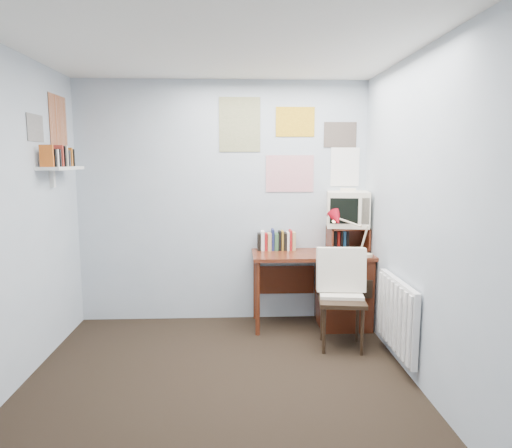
{
  "coord_description": "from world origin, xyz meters",
  "views": [
    {
      "loc": [
        0.13,
        -3.01,
        1.69
      ],
      "look_at": [
        0.31,
        0.91,
        1.14
      ],
      "focal_mm": 32.0,
      "sensor_mm": 36.0,
      "label": 1
    }
  ],
  "objects": [
    {
      "name": "desk_chair",
      "position": [
        1.08,
        0.91,
        0.43
      ],
      "size": [
        0.5,
        0.48,
        0.87
      ],
      "primitive_type": "cube",
      "rotation": [
        0.0,
        0.0,
        -0.13
      ],
      "color": "black",
      "rests_on": "ground"
    },
    {
      "name": "desk_lamp",
      "position": [
        1.41,
        1.27,
        0.96
      ],
      "size": [
        0.31,
        0.28,
        0.4
      ],
      "primitive_type": "cube",
      "rotation": [
        0.0,
        0.0,
        -0.16
      ],
      "color": "red",
      "rests_on": "desk"
    },
    {
      "name": "desk",
      "position": [
        1.17,
        1.48,
        0.41
      ],
      "size": [
        1.2,
        0.55,
        0.76
      ],
      "color": "#5D2615",
      "rests_on": "ground"
    },
    {
      "name": "tv_riser",
      "position": [
        1.29,
        1.59,
        0.89
      ],
      "size": [
        0.4,
        0.3,
        0.25
      ],
      "primitive_type": "cube",
      "color": "#5D2615",
      "rests_on": "desk"
    },
    {
      "name": "back_wall",
      "position": [
        0.0,
        1.75,
        1.25
      ],
      "size": [
        3.0,
        0.02,
        2.5
      ],
      "primitive_type": "cube",
      "color": "silver",
      "rests_on": "ground"
    },
    {
      "name": "wall_shelf",
      "position": [
        -1.4,
        1.1,
        1.62
      ],
      "size": [
        0.2,
        0.62,
        0.24
      ],
      "primitive_type": "cube",
      "color": "white",
      "rests_on": "left_wall"
    },
    {
      "name": "ceiling",
      "position": [
        0.0,
        0.0,
        2.5
      ],
      "size": [
        3.0,
        3.5,
        0.02
      ],
      "primitive_type": "cube",
      "color": "white",
      "rests_on": "back_wall"
    },
    {
      "name": "ground",
      "position": [
        0.0,
        0.0,
        0.0
      ],
      "size": [
        3.5,
        3.5,
        0.0
      ],
      "primitive_type": "plane",
      "color": "black",
      "rests_on": "ground"
    },
    {
      "name": "radiator",
      "position": [
        1.46,
        0.55,
        0.42
      ],
      "size": [
        0.09,
        0.8,
        0.6
      ],
      "primitive_type": "cube",
      "color": "white",
      "rests_on": "right_wall"
    },
    {
      "name": "right_wall",
      "position": [
        1.5,
        0.0,
        1.25
      ],
      "size": [
        0.02,
        3.5,
        2.5
      ],
      "primitive_type": "cube",
      "color": "silver",
      "rests_on": "ground"
    },
    {
      "name": "posters_back",
      "position": [
        0.7,
        1.74,
        1.85
      ],
      "size": [
        1.2,
        0.01,
        0.9
      ],
      "primitive_type": "cube",
      "color": "white",
      "rests_on": "back_wall"
    },
    {
      "name": "posters_left",
      "position": [
        -1.49,
        1.1,
        2.0
      ],
      "size": [
        0.01,
        0.7,
        0.6
      ],
      "primitive_type": "cube",
      "color": "white",
      "rests_on": "left_wall"
    },
    {
      "name": "book_row",
      "position": [
        0.66,
        1.66,
        0.87
      ],
      "size": [
        0.6,
        0.14,
        0.22
      ],
      "primitive_type": "cube",
      "color": "#5D2615",
      "rests_on": "desk"
    },
    {
      "name": "crt_tv",
      "position": [
        1.29,
        1.61,
        1.21
      ],
      "size": [
        0.47,
        0.45,
        0.4
      ],
      "primitive_type": "cube",
      "rotation": [
        0.0,
        0.0,
        -0.16
      ],
      "color": "#ECE1C6",
      "rests_on": "tv_riser"
    }
  ]
}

